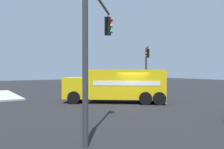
% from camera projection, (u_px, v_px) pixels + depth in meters
% --- Properties ---
extents(ground_plane, '(100.00, 100.00, 0.00)m').
position_uv_depth(ground_plane, '(132.00, 104.00, 18.05)').
color(ground_plane, black).
extents(delivery_truck, '(7.02, 8.05, 2.72)m').
position_uv_depth(delivery_truck, '(118.00, 85.00, 18.84)').
color(delivery_truck, yellow).
rests_on(delivery_truck, ground).
extents(traffic_light_primary, '(3.31, 2.62, 5.50)m').
position_uv_depth(traffic_light_primary, '(147.00, 62.00, 27.21)').
color(traffic_light_primary, '#38383D').
rests_on(traffic_light_primary, ground).
extents(traffic_light_secondary, '(3.70, 3.29, 5.97)m').
position_uv_depth(traffic_light_secondary, '(96.00, 38.00, 9.26)').
color(traffic_light_secondary, '#38383D').
rests_on(traffic_light_secondary, ground).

